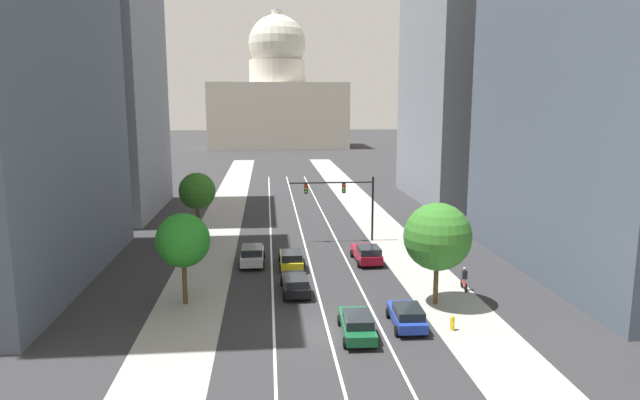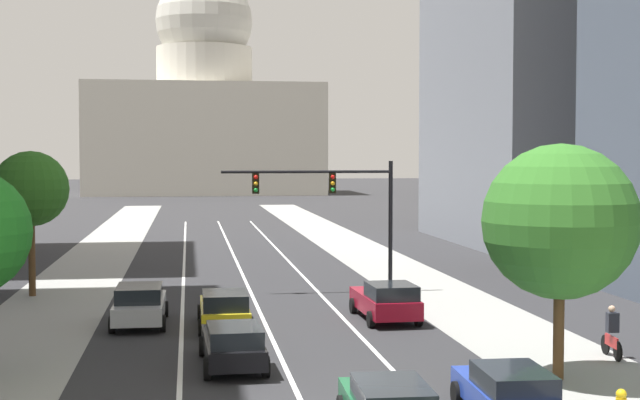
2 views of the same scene
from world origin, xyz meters
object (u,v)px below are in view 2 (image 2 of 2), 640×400
at_px(traffic_signal_mast, 336,198).
at_px(street_tree_near_right, 560,222).
at_px(car_silver, 140,304).
at_px(car_crimson, 386,300).
at_px(capitol_building, 205,110).
at_px(street_tree_mid_left, 31,189).
at_px(cyclist, 612,332).
at_px(car_blue, 508,392).
at_px(car_yellow, 224,309).
at_px(car_black, 233,344).

distance_m(traffic_signal_mast, street_tree_near_right, 18.11).
height_order(car_silver, street_tree_near_right, street_tree_near_right).
bearing_deg(car_crimson, car_silver, 85.54).
height_order(capitol_building, street_tree_mid_left, capitol_building).
distance_m(capitol_building, street_tree_near_right, 134.59).
xyz_separation_m(capitol_building, street_tree_mid_left, (-10.21, -115.33, -9.53)).
relative_size(car_crimson, cyclist, 2.79).
bearing_deg(capitol_building, traffic_signal_mast, -87.99).
xyz_separation_m(capitol_building, car_blue, (4.83, -137.82, -13.80)).
relative_size(car_crimson, car_blue, 1.11).
bearing_deg(car_crimson, car_blue, 178.25).
relative_size(car_silver, traffic_signal_mast, 0.58).
bearing_deg(car_crimson, car_yellow, 95.40).
height_order(traffic_signal_mast, street_tree_mid_left, street_tree_mid_left).
bearing_deg(car_yellow, cyclist, -118.95).
xyz_separation_m(car_yellow, street_tree_mid_left, (-8.59, 9.39, 4.24)).
relative_size(car_crimson, car_black, 1.00).
distance_m(car_black, traffic_signal_mast, 16.35).
height_order(car_crimson, car_yellow, car_crimson).
bearing_deg(street_tree_mid_left, car_crimson, -29.70).
relative_size(car_blue, street_tree_mid_left, 0.63).
bearing_deg(car_crimson, traffic_signal_mast, 3.97).
xyz_separation_m(car_silver, car_yellow, (3.22, -1.27, -0.05)).
bearing_deg(car_black, car_crimson, -43.40).
xyz_separation_m(car_crimson, traffic_signal_mast, (-0.76, 7.64, 3.75)).
height_order(capitol_building, car_silver, capitol_building).
xyz_separation_m(capitol_building, street_tree_near_right, (7.76, -134.00, -9.90)).
relative_size(capitol_building, traffic_signal_mast, 4.85).
bearing_deg(street_tree_near_right, car_blue, -127.50).
relative_size(car_black, traffic_signal_mast, 0.58).
bearing_deg(car_blue, street_tree_mid_left, 35.80).
distance_m(street_tree_mid_left, street_tree_near_right, 25.91).
relative_size(cyclist, street_tree_near_right, 0.25).
xyz_separation_m(traffic_signal_mast, cyclist, (6.56, -15.26, -3.71)).
relative_size(car_black, cyclist, 2.78).
bearing_deg(cyclist, car_crimson, 41.64).
height_order(capitol_building, car_black, capitol_building).
xyz_separation_m(car_blue, street_tree_near_right, (2.93, 3.82, 3.90)).
distance_m(car_black, cyclist, 12.25).
height_order(capitol_building, cyclist, capitol_building).
height_order(cyclist, street_tree_near_right, street_tree_near_right).
relative_size(car_blue, street_tree_near_right, 0.62).
height_order(car_crimson, car_silver, car_crimson).
xyz_separation_m(car_blue, car_silver, (-9.66, 14.37, 0.07)).
distance_m(car_blue, traffic_signal_mast, 21.89).
height_order(car_blue, cyclist, cyclist).
xyz_separation_m(capitol_building, cyclist, (10.64, -131.53, -13.70)).
distance_m(car_black, street_tree_mid_left, 18.48).
relative_size(car_silver, cyclist, 2.78).
xyz_separation_m(car_yellow, street_tree_near_right, (9.37, -9.28, 3.88)).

